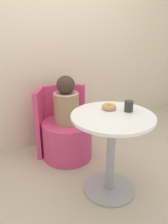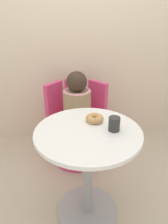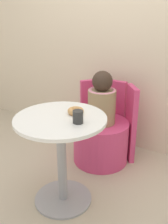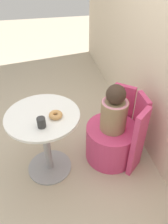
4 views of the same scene
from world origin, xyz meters
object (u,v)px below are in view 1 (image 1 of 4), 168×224
(child_figure, at_px, (66,102))
(cup, at_px, (129,106))
(tub_chair, at_px, (67,139))
(round_table, at_px, (112,140))
(donut, at_px, (109,107))

(child_figure, height_order, cup, child_figure)
(tub_chair, bearing_deg, child_figure, 0.00)
(round_table, distance_m, child_figure, 0.70)
(round_table, xyz_separation_m, child_figure, (-0.03, 0.68, 0.14))
(cup, bearing_deg, donut, 129.35)
(round_table, bearing_deg, donut, 63.70)
(round_table, height_order, cup, cup)
(tub_chair, distance_m, cup, 0.91)
(donut, xyz_separation_m, cup, (0.10, -0.12, 0.02))
(donut, relative_size, cup, 1.35)
(cup, bearing_deg, tub_chair, 105.30)
(round_table, bearing_deg, tub_chair, 92.59)
(tub_chair, height_order, donut, donut)
(tub_chair, bearing_deg, cup, -74.70)
(donut, distance_m, cup, 0.16)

